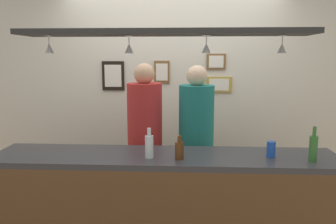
{
  "coord_description": "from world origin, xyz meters",
  "views": [
    {
      "loc": [
        0.17,
        -2.89,
        1.77
      ],
      "look_at": [
        0.0,
        0.1,
        1.28
      ],
      "focal_mm": 36.04,
      "sensor_mm": 36.0,
      "label": 1
    }
  ],
  "objects_px": {
    "picture_frame_upper_small": "(216,62)",
    "bottle_soda_clear": "(149,146)",
    "drink_can": "(271,149)",
    "picture_frame_caricature": "(113,76)",
    "bottle_beer_brown_stubby": "(179,150)",
    "person_middle_red_shirt": "(145,133)",
    "picture_frame_crest": "(162,72)",
    "picture_frame_lower_pair": "(219,85)",
    "bottle_beer_green_import": "(313,148)",
    "person_right_teal_shirt": "(196,135)"
  },
  "relations": [
    {
      "from": "bottle_beer_green_import",
      "to": "bottle_beer_brown_stubby",
      "type": "bearing_deg",
      "value": 179.84
    },
    {
      "from": "person_right_teal_shirt",
      "to": "bottle_beer_green_import",
      "type": "distance_m",
      "value": 1.15
    },
    {
      "from": "bottle_beer_green_import",
      "to": "drink_can",
      "type": "height_order",
      "value": "bottle_beer_green_import"
    },
    {
      "from": "bottle_beer_brown_stubby",
      "to": "picture_frame_upper_small",
      "type": "height_order",
      "value": "picture_frame_upper_small"
    },
    {
      "from": "person_right_teal_shirt",
      "to": "picture_frame_upper_small",
      "type": "bearing_deg",
      "value": 71.68
    },
    {
      "from": "drink_can",
      "to": "picture_frame_caricature",
      "type": "height_order",
      "value": "picture_frame_caricature"
    },
    {
      "from": "drink_can",
      "to": "picture_frame_crest",
      "type": "relative_size",
      "value": 0.47
    },
    {
      "from": "drink_can",
      "to": "picture_frame_caricature",
      "type": "xyz_separation_m",
      "value": [
        -1.51,
        1.42,
        0.47
      ]
    },
    {
      "from": "person_middle_red_shirt",
      "to": "picture_frame_lower_pair",
      "type": "xyz_separation_m",
      "value": [
        0.78,
        0.72,
        0.42
      ]
    },
    {
      "from": "bottle_beer_brown_stubby",
      "to": "picture_frame_caricature",
      "type": "xyz_separation_m",
      "value": [
        -0.82,
        1.51,
        0.46
      ]
    },
    {
      "from": "person_middle_red_shirt",
      "to": "picture_frame_crest",
      "type": "relative_size",
      "value": 6.6
    },
    {
      "from": "bottle_beer_green_import",
      "to": "picture_frame_upper_small",
      "type": "height_order",
      "value": "picture_frame_upper_small"
    },
    {
      "from": "picture_frame_caricature",
      "to": "bottle_beer_green_import",
      "type": "bearing_deg",
      "value": -40.28
    },
    {
      "from": "person_middle_red_shirt",
      "to": "drink_can",
      "type": "height_order",
      "value": "person_middle_red_shirt"
    },
    {
      "from": "person_middle_red_shirt",
      "to": "picture_frame_lower_pair",
      "type": "height_order",
      "value": "person_middle_red_shirt"
    },
    {
      "from": "drink_can",
      "to": "picture_frame_caricature",
      "type": "bearing_deg",
      "value": 136.76
    },
    {
      "from": "person_middle_red_shirt",
      "to": "picture_frame_crest",
      "type": "distance_m",
      "value": 0.92
    },
    {
      "from": "bottle_beer_brown_stubby",
      "to": "person_right_teal_shirt",
      "type": "bearing_deg",
      "value": 79.5
    },
    {
      "from": "picture_frame_upper_small",
      "to": "person_middle_red_shirt",
      "type": "bearing_deg",
      "value": -135.78
    },
    {
      "from": "person_right_teal_shirt",
      "to": "picture_frame_lower_pair",
      "type": "bearing_deg",
      "value": 68.99
    },
    {
      "from": "picture_frame_caricature",
      "to": "picture_frame_upper_small",
      "type": "relative_size",
      "value": 1.55
    },
    {
      "from": "person_middle_red_shirt",
      "to": "picture_frame_caricature",
      "type": "xyz_separation_m",
      "value": [
        -0.46,
        0.72,
        0.52
      ]
    },
    {
      "from": "person_right_teal_shirt",
      "to": "drink_can",
      "type": "height_order",
      "value": "person_right_teal_shirt"
    },
    {
      "from": "bottle_soda_clear",
      "to": "drink_can",
      "type": "bearing_deg",
      "value": 4.33
    },
    {
      "from": "bottle_beer_brown_stubby",
      "to": "bottle_beer_green_import",
      "type": "bearing_deg",
      "value": -0.16
    },
    {
      "from": "person_middle_red_shirt",
      "to": "bottle_soda_clear",
      "type": "height_order",
      "value": "person_middle_red_shirt"
    },
    {
      "from": "picture_frame_lower_pair",
      "to": "picture_frame_crest",
      "type": "relative_size",
      "value": 1.15
    },
    {
      "from": "picture_frame_crest",
      "to": "bottle_soda_clear",
      "type": "bearing_deg",
      "value": -89.48
    },
    {
      "from": "person_middle_red_shirt",
      "to": "bottle_beer_brown_stubby",
      "type": "bearing_deg",
      "value": -65.71
    },
    {
      "from": "drink_can",
      "to": "picture_frame_upper_small",
      "type": "distance_m",
      "value": 1.59
    },
    {
      "from": "picture_frame_crest",
      "to": "person_middle_red_shirt",
      "type": "bearing_deg",
      "value": -99.1
    },
    {
      "from": "bottle_soda_clear",
      "to": "picture_frame_crest",
      "type": "height_order",
      "value": "picture_frame_crest"
    },
    {
      "from": "bottle_beer_brown_stubby",
      "to": "picture_frame_crest",
      "type": "distance_m",
      "value": 1.62
    },
    {
      "from": "bottle_soda_clear",
      "to": "picture_frame_caricature",
      "type": "height_order",
      "value": "picture_frame_caricature"
    },
    {
      "from": "person_middle_red_shirt",
      "to": "picture_frame_caricature",
      "type": "relative_size",
      "value": 5.05
    },
    {
      "from": "bottle_soda_clear",
      "to": "person_middle_red_shirt",
      "type": "bearing_deg",
      "value": 99.54
    },
    {
      "from": "bottle_beer_green_import",
      "to": "picture_frame_caricature",
      "type": "bearing_deg",
      "value": 139.72
    },
    {
      "from": "picture_frame_caricature",
      "to": "drink_can",
      "type": "bearing_deg",
      "value": -43.24
    },
    {
      "from": "drink_can",
      "to": "picture_frame_caricature",
      "type": "relative_size",
      "value": 0.36
    },
    {
      "from": "picture_frame_upper_small",
      "to": "bottle_soda_clear",
      "type": "bearing_deg",
      "value": -112.36
    },
    {
      "from": "person_middle_red_shirt",
      "to": "person_right_teal_shirt",
      "type": "bearing_deg",
      "value": 0.0
    },
    {
      "from": "person_middle_red_shirt",
      "to": "bottle_beer_brown_stubby",
      "type": "relative_size",
      "value": 9.54
    },
    {
      "from": "bottle_soda_clear",
      "to": "drink_can",
      "type": "height_order",
      "value": "bottle_soda_clear"
    },
    {
      "from": "bottle_beer_brown_stubby",
      "to": "picture_frame_lower_pair",
      "type": "bearing_deg",
      "value": 74.35
    },
    {
      "from": "picture_frame_lower_pair",
      "to": "person_right_teal_shirt",
      "type": "bearing_deg",
      "value": -111.01
    },
    {
      "from": "bottle_beer_brown_stubby",
      "to": "person_middle_red_shirt",
      "type": "bearing_deg",
      "value": 114.29
    },
    {
      "from": "drink_can",
      "to": "person_middle_red_shirt",
      "type": "bearing_deg",
      "value": 146.41
    },
    {
      "from": "drink_can",
      "to": "picture_frame_upper_small",
      "type": "height_order",
      "value": "picture_frame_upper_small"
    },
    {
      "from": "person_right_teal_shirt",
      "to": "bottle_beer_brown_stubby",
      "type": "bearing_deg",
      "value": -100.5
    },
    {
      "from": "bottle_soda_clear",
      "to": "picture_frame_caricature",
      "type": "xyz_separation_m",
      "value": [
        -0.59,
        1.49,
        0.44
      ]
    }
  ]
}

